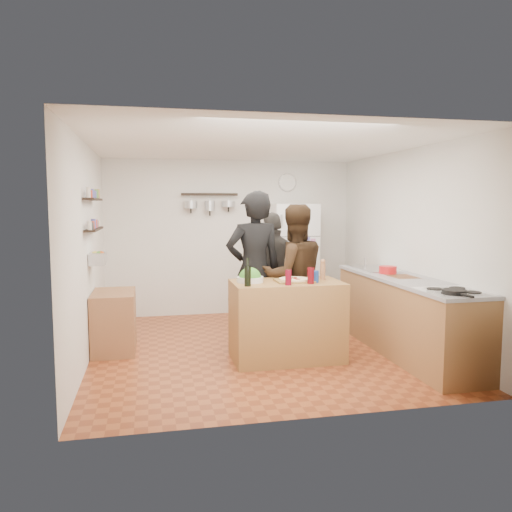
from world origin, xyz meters
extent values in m
plane|color=brown|center=(0.00, 0.00, 0.00)|extent=(4.20, 4.20, 0.00)
plane|color=white|center=(0.00, 0.00, 2.50)|extent=(4.20, 4.20, 0.00)
plane|color=silver|center=(0.00, 2.10, 1.25)|extent=(4.00, 0.00, 4.00)
plane|color=silver|center=(-2.00, 0.00, 1.25)|extent=(0.00, 4.20, 4.20)
plane|color=silver|center=(2.00, 0.00, 1.25)|extent=(0.00, 4.20, 4.20)
cube|color=#956436|center=(0.24, -0.49, 0.46)|extent=(1.25, 0.72, 0.91)
cube|color=brown|center=(0.32, -0.51, 0.92)|extent=(0.42, 0.34, 0.02)
cylinder|color=beige|center=(0.32, -0.51, 0.94)|extent=(0.34, 0.34, 0.02)
cylinder|color=silver|center=(-0.18, -0.44, 0.94)|extent=(0.30, 0.30, 0.06)
cylinder|color=black|center=(-0.26, -0.71, 1.02)|extent=(0.07, 0.07, 0.22)
cylinder|color=#5F0818|center=(0.19, -0.73, 0.99)|extent=(0.07, 0.07, 0.17)
cylinder|color=#55070E|center=(0.46, -0.69, 1.00)|extent=(0.08, 0.08, 0.18)
cylinder|color=#915E3C|center=(0.69, -0.44, 1.01)|extent=(0.06, 0.06, 0.19)
cylinder|color=navy|center=(0.54, -0.61, 0.98)|extent=(0.08, 0.08, 0.13)
imported|color=black|center=(-0.04, 0.02, 0.98)|extent=(0.76, 0.54, 1.95)
imported|color=black|center=(0.45, -0.03, 0.90)|extent=(0.92, 0.74, 1.79)
imported|color=#2B2926|center=(0.34, 0.57, 0.84)|extent=(1.01, 0.48, 1.69)
cube|color=#9E7042|center=(1.70, -0.55, 0.45)|extent=(0.63, 2.63, 0.90)
cube|color=white|center=(1.70, -1.50, 0.91)|extent=(0.60, 0.62, 0.02)
cylinder|color=black|center=(1.60, -1.66, 0.94)|extent=(0.23, 0.23, 0.04)
cube|color=silver|center=(1.70, 0.30, 0.92)|extent=(0.50, 0.80, 0.03)
cube|color=brown|center=(1.70, -0.46, 0.91)|extent=(0.30, 0.40, 0.02)
cylinder|color=red|center=(1.65, -0.17, 0.97)|extent=(0.22, 0.22, 0.09)
cube|color=white|center=(0.95, 1.75, 0.90)|extent=(0.70, 0.68, 1.80)
cylinder|color=silver|center=(0.95, 2.08, 2.15)|extent=(0.30, 0.03, 0.30)
cube|color=black|center=(-1.93, 0.20, 1.50)|extent=(0.12, 1.00, 0.02)
cube|color=black|center=(-1.93, 0.20, 1.85)|extent=(0.12, 1.00, 0.02)
cube|color=silver|center=(-1.90, 0.20, 1.15)|extent=(0.18, 0.35, 0.14)
cube|color=#9C6541|center=(-1.74, 0.27, 0.36)|extent=(0.50, 0.80, 0.73)
cube|color=black|center=(-0.35, 2.00, 1.95)|extent=(0.90, 0.04, 0.04)
camera|label=1|loc=(-1.28, -5.95, 1.79)|focal=35.00mm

